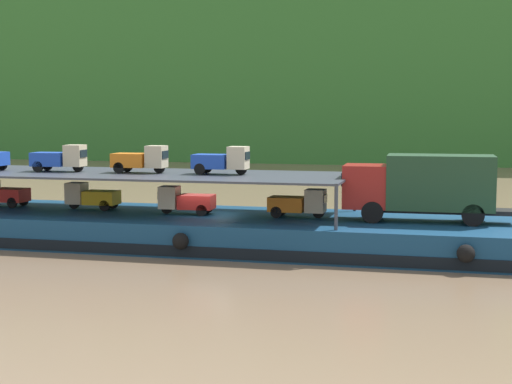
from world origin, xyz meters
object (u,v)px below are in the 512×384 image
mini_truck_lower_mid (186,200)px  mini_truck_lower_stern (2,193)px  covered_lorry (423,185)px  mini_truck_upper_fore (141,159)px  mini_truck_lower_aft (92,196)px  mini_truck_upper_bow (222,160)px  cargo_barge (208,230)px  mini_truck_lower_fore (298,203)px  mini_truck_upper_mid (60,158)px

mini_truck_lower_mid → mini_truck_lower_stern: bearing=176.7°
covered_lorry → mini_truck_upper_fore: mini_truck_upper_fore is taller
mini_truck_lower_aft → mini_truck_upper_bow: 7.46m
mini_truck_lower_stern → mini_truck_lower_mid: bearing=-3.3°
cargo_barge → covered_lorry: bearing=1.4°
mini_truck_upper_bow → mini_truck_lower_fore: bearing=-0.7°
covered_lorry → mini_truck_upper_mid: mini_truck_upper_mid is taller
covered_lorry → mini_truck_lower_mid: 11.53m
mini_truck_lower_fore → mini_truck_upper_mid: size_ratio=0.99×
mini_truck_lower_aft → mini_truck_lower_mid: bearing=-6.3°
cargo_barge → mini_truck_lower_fore: bearing=3.2°
mini_truck_lower_stern → mini_truck_lower_fore: bearing=-1.3°
mini_truck_lower_stern → mini_truck_upper_mid: size_ratio=0.99×
mini_truck_upper_mid → mini_truck_lower_stern: bearing=170.3°
cargo_barge → mini_truck_upper_mid: size_ratio=10.96×
covered_lorry → mini_truck_lower_aft: bearing=178.8°
mini_truck_lower_mid → mini_truck_lower_fore: same height
mini_truck_lower_stern → mini_truck_upper_mid: (3.85, -0.66, 2.00)m
cargo_barge → covered_lorry: 10.62m
covered_lorry → mini_truck_lower_stern: size_ratio=2.86×
mini_truck_lower_aft → mini_truck_lower_mid: size_ratio=0.99×
cargo_barge → mini_truck_lower_mid: 1.85m
covered_lorry → mini_truck_upper_fore: (-13.90, -0.09, 1.00)m
cargo_barge → mini_truck_upper_mid: mini_truck_upper_mid is taller
cargo_barge → mini_truck_upper_fore: bearing=177.4°
mini_truck_lower_aft → mini_truck_upper_fore: (2.97, -0.45, 2.00)m
cargo_barge → covered_lorry: (10.33, 0.25, 2.45)m
mini_truck_lower_fore → mini_truck_lower_stern: bearing=178.7°
mini_truck_upper_fore → mini_truck_upper_bow: 4.22m
mini_truck_lower_stern → mini_truck_lower_aft: bearing=-0.1°
mini_truck_lower_aft → mini_truck_lower_mid: 5.42m
mini_truck_lower_mid → mini_truck_lower_fore: size_ratio=1.01×
mini_truck_lower_mid → mini_truck_lower_fore: bearing=2.4°
mini_truck_lower_aft → mini_truck_upper_bow: size_ratio=1.01×
mini_truck_lower_aft → mini_truck_upper_fore: mini_truck_upper_fore is taller
mini_truck_upper_mid → mini_truck_upper_bow: same height
mini_truck_lower_fore → mini_truck_upper_fore: mini_truck_upper_fore is taller
cargo_barge → mini_truck_lower_stern: mini_truck_lower_stern is taller
mini_truck_upper_mid → mini_truck_lower_mid: bearing=0.4°
mini_truck_upper_mid → mini_truck_lower_fore: bearing=1.3°
mini_truck_lower_aft → mini_truck_upper_fore: 3.61m
covered_lorry → mini_truck_lower_aft: (-16.87, 0.36, -1.00)m
covered_lorry → mini_truck_upper_bow: (-9.69, 0.05, 1.00)m
mini_truck_lower_stern → mini_truck_lower_mid: 10.67m
covered_lorry → mini_truck_upper_mid: (-18.28, -0.29, 1.00)m
mini_truck_lower_aft → mini_truck_upper_fore: size_ratio=1.00×
covered_lorry → cargo_barge: bearing=-178.6°
mini_truck_lower_stern → mini_truck_upper_mid: mini_truck_upper_mid is taller
mini_truck_upper_mid → mini_truck_upper_bow: bearing=2.3°
mini_truck_lower_stern → mini_truck_lower_aft: size_ratio=1.00×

